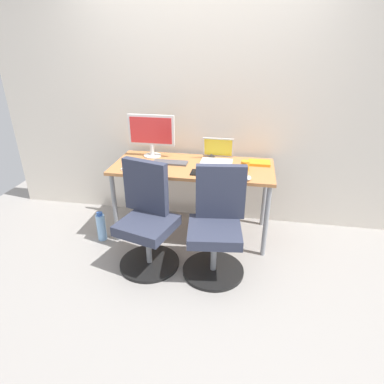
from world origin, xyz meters
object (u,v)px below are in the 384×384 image
office_chair_left (147,221)px  water_bottle_on_floor (101,227)px  open_laptop (217,156)px  office_chair_right (216,227)px  coffee_mug (245,166)px  desktop_monitor (151,133)px

office_chair_left → water_bottle_on_floor: 0.69m
office_chair_left → open_laptop: size_ratio=3.03×
office_chair_right → water_bottle_on_floor: 1.25m
open_laptop → coffee_mug: size_ratio=3.37×
water_bottle_on_floor → desktop_monitor: size_ratio=0.65×
desktop_monitor → open_laptop: 0.71m
office_chair_left → water_bottle_on_floor: bearing=156.3°
office_chair_right → water_bottle_on_floor: size_ratio=3.03×
water_bottle_on_floor → coffee_mug: 1.56m
water_bottle_on_floor → desktop_monitor: desktop_monitor is taller
office_chair_left → desktop_monitor: size_ratio=1.96×
office_chair_right → water_bottle_on_floor: bearing=168.0°
office_chair_right → desktop_monitor: desktop_monitor is taller
desktop_monitor → open_laptop: (0.68, -0.04, -0.20)m
office_chair_left → coffee_mug: 1.03m
office_chair_left → desktop_monitor: (-0.15, 0.75, 0.58)m
office_chair_left → office_chair_right: 0.61m
office_chair_left → desktop_monitor: desktop_monitor is taller
water_bottle_on_floor → open_laptop: 1.37m
office_chair_left → open_laptop: open_laptop is taller
office_chair_right → desktop_monitor: (-0.76, 0.75, 0.58)m
desktop_monitor → open_laptop: desktop_monitor is taller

